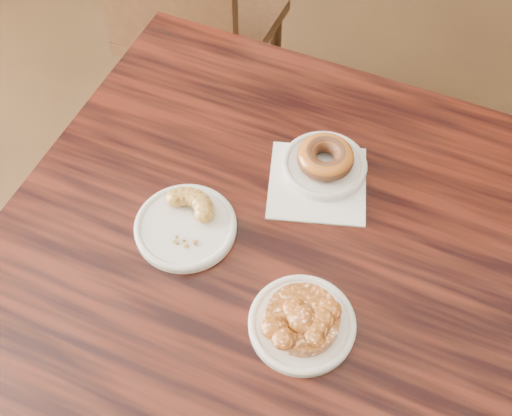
% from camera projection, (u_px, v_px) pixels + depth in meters
% --- Properties ---
extents(cafe_table, '(1.05, 1.05, 0.75)m').
position_uv_depth(cafe_table, '(266.00, 335.00, 1.36)').
color(cafe_table, black).
rests_on(cafe_table, floor).
extents(chair_far, '(0.50, 0.50, 0.90)m').
position_uv_depth(chair_far, '(203.00, 25.00, 1.80)').
color(chair_far, black).
rests_on(chair_far, floor).
extents(napkin, '(0.18, 0.18, 0.00)m').
position_uv_depth(napkin, '(317.00, 183.00, 1.12)').
color(napkin, white).
rests_on(napkin, cafe_table).
extents(plate_donut, '(0.15, 0.15, 0.01)m').
position_uv_depth(plate_donut, '(324.00, 166.00, 1.13)').
color(plate_donut, silver).
rests_on(plate_donut, napkin).
extents(plate_cruller, '(0.17, 0.17, 0.01)m').
position_uv_depth(plate_cruller, '(186.00, 227.00, 1.06)').
color(plate_cruller, silver).
rests_on(plate_cruller, cafe_table).
extents(plate_fritter, '(0.16, 0.16, 0.01)m').
position_uv_depth(plate_fritter, '(302.00, 324.00, 0.96)').
color(plate_fritter, white).
rests_on(plate_fritter, cafe_table).
extents(glazed_donut, '(0.10, 0.10, 0.04)m').
position_uv_depth(glazed_donut, '(325.00, 157.00, 1.11)').
color(glazed_donut, '#8B4114').
rests_on(glazed_donut, plate_donut).
extents(apple_fritter, '(0.15, 0.15, 0.04)m').
position_uv_depth(apple_fritter, '(303.00, 317.00, 0.94)').
color(apple_fritter, '#462307').
rests_on(apple_fritter, plate_fritter).
extents(cruller_fragment, '(0.11, 0.11, 0.03)m').
position_uv_depth(cruller_fragment, '(184.00, 220.00, 1.04)').
color(cruller_fragment, brown).
rests_on(cruller_fragment, plate_cruller).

